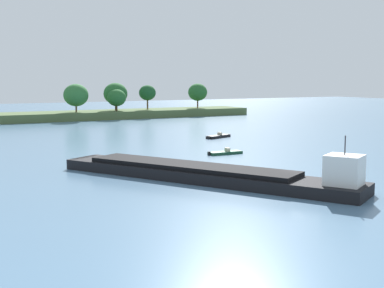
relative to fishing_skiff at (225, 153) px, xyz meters
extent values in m
plane|color=slate|center=(-5.38, -22.25, -0.23)|extent=(400.00, 400.00, 0.00)
cube|color=#4C6038|center=(15.22, 74.99, 0.82)|extent=(71.65, 13.35, 2.10)
cylinder|color=#513823|center=(-0.62, 72.71, 2.82)|extent=(0.44, 0.44, 1.89)
ellipsoid|color=#2D6B33|center=(-0.62, 72.71, 6.39)|extent=(6.55, 6.55, 5.89)
cylinder|color=#513823|center=(10.59, 72.35, 2.66)|extent=(0.44, 0.44, 1.58)
ellipsoid|color=#235B28|center=(10.59, 72.35, 5.53)|extent=(5.17, 5.17, 4.66)
cylinder|color=#513823|center=(11.40, 75.27, 2.88)|extent=(0.44, 0.44, 2.02)
ellipsoid|color=#235B28|center=(11.40, 75.27, 6.55)|extent=(6.64, 6.64, 5.98)
cylinder|color=#513823|center=(20.79, 74.53, 3.32)|extent=(0.44, 0.44, 2.90)
ellipsoid|color=#194C23|center=(20.79, 74.53, 6.70)|extent=(4.83, 4.83, 4.35)
cylinder|color=#513823|center=(37.85, 75.47, 3.09)|extent=(0.44, 0.44, 2.44)
ellipsoid|color=#235B28|center=(37.85, 75.47, 6.63)|extent=(5.79, 5.79, 5.21)
cube|color=#19472D|center=(0.02, 0.00, -0.03)|extent=(5.11, 1.64, 0.41)
cube|color=beige|center=(0.40, 0.00, 0.43)|extent=(0.50, 0.81, 0.50)
cube|color=black|center=(-2.69, 0.01, 0.05)|extent=(0.28, 0.32, 0.56)
cube|color=black|center=(-12.96, -15.72, 0.36)|extent=(21.67, 33.28, 1.18)
cube|color=black|center=(-13.69, -14.41, 1.20)|extent=(15.86, 23.68, 0.50)
cube|color=white|center=(-5.51, -29.16, 2.35)|extent=(4.09, 4.21, 2.80)
cylinder|color=#333338|center=(-5.51, -29.16, 4.65)|extent=(0.12, 0.12, 1.80)
cube|color=black|center=(-21.29, -0.71, 0.42)|extent=(3.90, 2.71, 1.06)
cube|color=black|center=(10.38, 18.75, 0.02)|extent=(5.85, 3.58, 0.50)
cube|color=beige|center=(10.78, 18.91, 0.51)|extent=(0.76, 0.92, 0.50)
cube|color=black|center=(7.61, 17.64, 0.05)|extent=(0.38, 0.40, 0.56)
camera|label=1|loc=(-40.76, -64.26, 10.70)|focal=49.24mm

